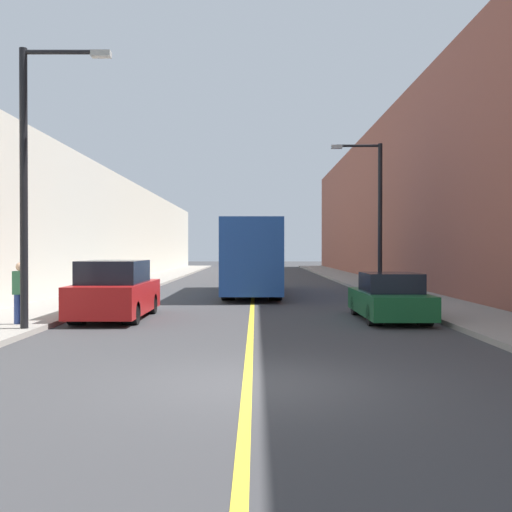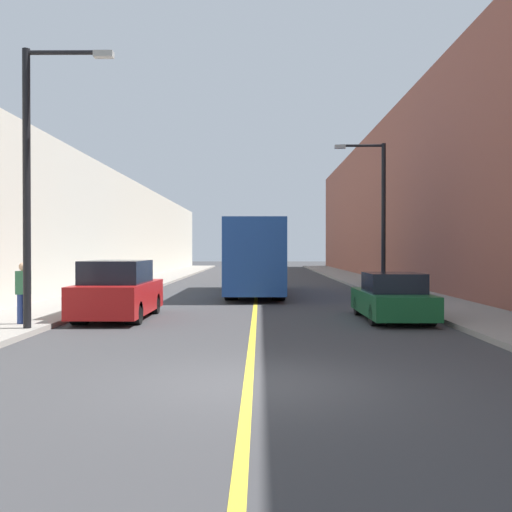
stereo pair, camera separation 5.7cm
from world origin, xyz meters
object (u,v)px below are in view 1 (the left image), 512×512
(street_lamp_left, at_px, (35,169))
(pedestrian, at_px, (23,292))
(street_lamp_right, at_px, (378,208))
(parked_suv_left, at_px, (118,292))
(car_right_near, at_px, (392,299))
(bus, at_px, (255,256))

(street_lamp_left, xyz_separation_m, pedestrian, (-0.65, 0.89, -3.22))
(street_lamp_left, bearing_deg, street_lamp_right, 46.92)
(parked_suv_left, bearing_deg, car_right_near, -2.11)
(bus, height_order, street_lamp_left, street_lamp_left)
(bus, relative_size, car_right_near, 2.42)
(car_right_near, bearing_deg, parked_suv_left, 177.89)
(car_right_near, bearing_deg, street_lamp_left, -163.08)
(bus, height_order, parked_suv_left, bus)
(bus, height_order, pedestrian, bus)
(bus, xyz_separation_m, street_lamp_left, (-5.59, -13.66, 2.38))
(bus, distance_m, street_lamp_left, 14.95)
(street_lamp_right, relative_size, pedestrian, 4.10)
(car_right_near, bearing_deg, street_lamp_right, 81.35)
(parked_suv_left, xyz_separation_m, street_lamp_right, (9.89, 8.71, 3.23))
(car_right_near, distance_m, street_lamp_right, 9.75)
(street_lamp_left, distance_m, pedestrian, 3.41)
(street_lamp_left, bearing_deg, car_right_near, 16.92)
(car_right_near, bearing_deg, bus, 111.92)
(car_right_near, xyz_separation_m, street_lamp_left, (-9.88, -3.00, 3.58))
(street_lamp_left, xyz_separation_m, street_lamp_right, (11.25, 12.03, -0.16))
(car_right_near, height_order, street_lamp_right, street_lamp_right)
(parked_suv_left, height_order, street_lamp_left, street_lamp_left)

